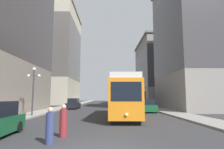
% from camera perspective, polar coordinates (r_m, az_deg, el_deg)
% --- Properties ---
extents(sidewalk_left, '(2.77, 120.00, 0.15)m').
position_cam_1_polar(sidewalk_left, '(48.11, -11.81, -9.06)').
color(sidewalk_left, gray).
rests_on(sidewalk_left, ground).
extents(sidewalk_right, '(2.77, 120.00, 0.15)m').
position_cam_1_polar(sidewalk_right, '(48.03, 8.60, -9.13)').
color(sidewalk_right, gray).
rests_on(sidewalk_right, ground).
extents(streetcar, '(3.20, 12.56, 3.89)m').
position_cam_1_polar(streetcar, '(19.63, 3.45, -6.69)').
color(streetcar, black).
rests_on(streetcar, ground).
extents(transit_bus, '(2.84, 12.24, 3.45)m').
position_cam_1_polar(transit_bus, '(37.97, 6.90, -6.96)').
color(transit_bus, black).
rests_on(transit_bus, ground).
extents(parked_car_left_near, '(2.03, 4.39, 1.82)m').
position_cam_1_polar(parked_car_left_near, '(33.46, -11.69, -8.78)').
color(parked_car_left_near, black).
rests_on(parked_car_left_near, ground).
extents(parked_car_right_far, '(2.06, 4.88, 1.82)m').
position_cam_1_polar(parked_car_right_far, '(26.47, 10.82, -9.34)').
color(parked_car_right_far, black).
rests_on(parked_car_right_far, ground).
extents(pedestrian_crossing_near, '(0.36, 0.36, 1.60)m').
position_cam_1_polar(pedestrian_crossing_near, '(8.96, -18.41, -14.88)').
color(pedestrian_crossing_near, navy).
rests_on(pedestrian_crossing_near, ground).
extents(pedestrian_crossing_far, '(0.37, 0.37, 1.66)m').
position_cam_1_polar(pedestrian_crossing_far, '(10.26, -14.62, -13.77)').
color(pedestrian_crossing_far, maroon).
rests_on(pedestrian_crossing_far, ground).
extents(lamp_post_left_near, '(1.41, 0.36, 5.03)m').
position_cam_1_polar(lamp_post_left_near, '(21.43, -22.81, -2.47)').
color(lamp_post_left_near, '#333338').
rests_on(lamp_post_left_near, sidewalk_left).
extents(building_left_midblock, '(11.47, 21.10, 29.13)m').
position_cam_1_polar(building_left_midblock, '(60.61, -16.15, 5.77)').
color(building_left_midblock, '#B2A893').
rests_on(building_left_midblock, ground).
extents(building_right_corner, '(11.09, 19.54, 18.23)m').
position_cam_1_polar(building_right_corner, '(56.11, 14.00, 0.84)').
color(building_right_corner, gray).
rests_on(building_right_corner, ground).
extents(building_right_midblock, '(10.97, 15.56, 23.10)m').
position_cam_1_polar(building_right_midblock, '(35.08, 24.01, 10.05)').
color(building_right_midblock, gray).
rests_on(building_right_midblock, ground).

